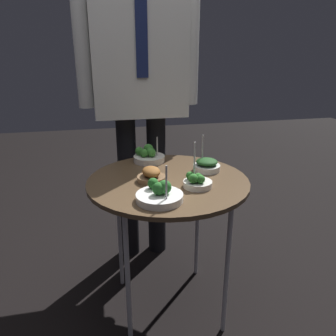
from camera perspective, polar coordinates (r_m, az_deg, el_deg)
ground_plane at (r=1.75m, az=0.00°, el=-22.62°), size 8.00×8.00×0.00m
serving_cart at (r=1.41m, az=0.00°, el=-3.65°), size 0.68×0.68×0.66m
bowl_broccoli_far_rim at (r=1.31m, az=5.05°, el=-2.32°), size 0.12×0.12×0.18m
bowl_spinach_front_left at (r=1.49m, az=6.74°, el=0.49°), size 0.12×0.12×0.16m
bowl_broccoli_center at (r=1.61m, az=-3.41°, el=2.13°), size 0.15×0.15×0.12m
bowl_roast_front_right at (r=1.36m, az=-2.93°, el=-1.29°), size 0.12×0.12×0.06m
bowl_broccoli_near_rim at (r=1.19m, az=-1.47°, el=-4.61°), size 0.17×0.17×0.15m
waiter_figure at (r=1.77m, az=-5.05°, el=16.77°), size 0.63×0.24×1.72m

